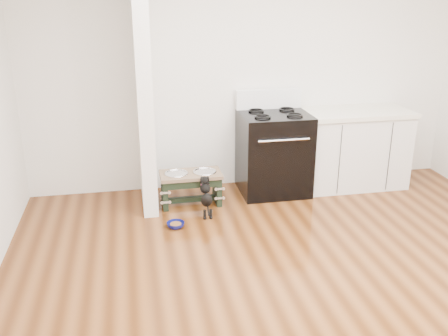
% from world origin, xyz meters
% --- Properties ---
extents(ground, '(5.00, 5.00, 0.00)m').
position_xyz_m(ground, '(0.00, 0.00, 0.00)').
color(ground, '#46220C').
rests_on(ground, ground).
extents(room_shell, '(5.00, 5.00, 5.00)m').
position_xyz_m(room_shell, '(0.00, 0.00, 1.62)').
color(room_shell, silver).
rests_on(room_shell, ground).
extents(partition_wall, '(0.15, 0.80, 2.70)m').
position_xyz_m(partition_wall, '(-1.18, 2.10, 1.35)').
color(partition_wall, silver).
rests_on(partition_wall, ground).
extents(oven_range, '(0.76, 0.69, 1.14)m').
position_xyz_m(oven_range, '(0.25, 2.16, 0.48)').
color(oven_range, black).
rests_on(oven_range, ground).
extents(cabinet_run, '(1.24, 0.64, 0.91)m').
position_xyz_m(cabinet_run, '(1.23, 2.18, 0.45)').
color(cabinet_run, silver).
rests_on(cabinet_run, ground).
extents(dog_feeder, '(0.66, 0.35, 0.38)m').
position_xyz_m(dog_feeder, '(-0.73, 1.97, 0.26)').
color(dog_feeder, black).
rests_on(dog_feeder, ground).
extents(puppy, '(0.12, 0.34, 0.40)m').
position_xyz_m(puppy, '(-0.61, 1.66, 0.22)').
color(puppy, black).
rests_on(puppy, ground).
extents(floor_bowl, '(0.18, 0.18, 0.05)m').
position_xyz_m(floor_bowl, '(-0.95, 1.43, 0.03)').
color(floor_bowl, '#0C1058').
rests_on(floor_bowl, ground).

